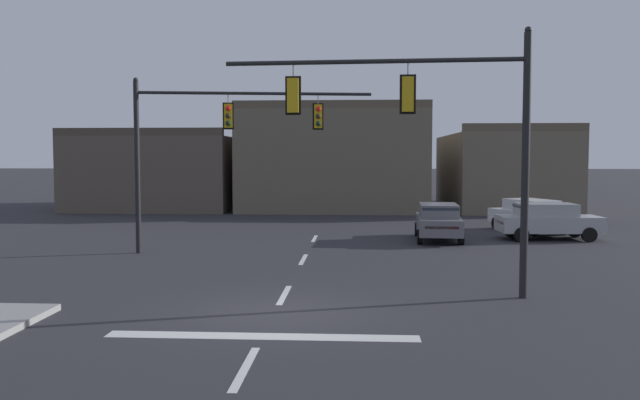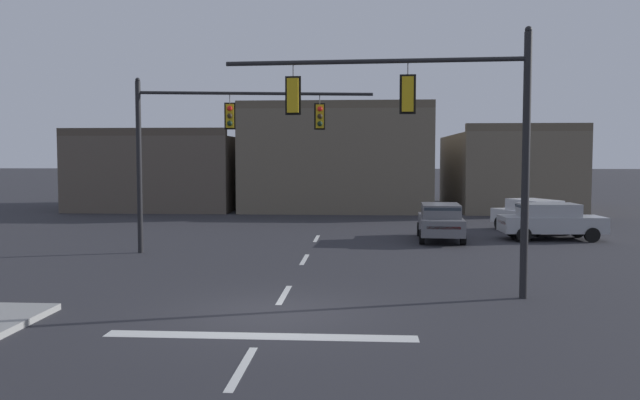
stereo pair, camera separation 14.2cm
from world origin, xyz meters
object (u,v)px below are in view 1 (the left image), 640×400
signal_mast_far_side (209,133)px  car_lot_nearside (438,221)px  signal_mast_near_side (436,120)px  car_lot_farside (548,220)px  car_lot_middle (530,215)px

signal_mast_far_side → car_lot_nearside: 10.74m
signal_mast_far_side → signal_mast_near_side: bearing=-44.3°
car_lot_farside → signal_mast_near_side: bearing=-117.9°
signal_mast_far_side → car_lot_farside: size_ratio=1.98×
signal_mast_near_side → car_lot_middle: (6.36, 14.96, -3.73)m
signal_mast_far_side → car_lot_farside: bearing=18.4°
signal_mast_near_side → signal_mast_far_side: (-7.64, 7.45, -0.03)m
car_lot_middle → car_lot_farside: 2.85m
car_lot_middle → signal_mast_near_side: bearing=-113.0°
signal_mast_far_side → car_lot_nearside: (9.18, 4.17, -3.70)m
signal_mast_far_side → car_lot_middle: 16.31m
signal_mast_far_side → car_lot_middle: size_ratio=1.88×
signal_mast_near_side → signal_mast_far_side: 10.67m
car_lot_nearside → car_lot_middle: size_ratio=0.95×
car_lot_farside → signal_mast_far_side: bearing=-161.6°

